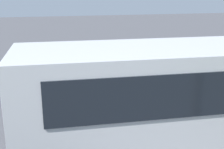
# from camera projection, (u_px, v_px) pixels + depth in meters

# --- Properties ---
(ground_plane) EXTENTS (80.00, 80.00, 0.00)m
(ground_plane) POSITION_uv_depth(u_px,v_px,m) (132.00, 101.00, 12.56)
(ground_plane) COLOR #4C4C51
(tour_bus) EXTENTS (9.72, 2.85, 3.25)m
(tour_bus) POSITION_uv_depth(u_px,v_px,m) (198.00, 103.00, 7.94)
(tour_bus) COLOR silver
(tour_bus) RESTS_ON ground_plane
(spectator_far_left) EXTENTS (0.58, 0.37, 1.81)m
(spectator_far_left) POSITION_uv_depth(u_px,v_px,m) (190.00, 85.00, 11.20)
(spectator_far_left) COLOR black
(spectator_far_left) RESTS_ON ground_plane
(spectator_left) EXTENTS (0.57, 0.38, 1.70)m
(spectator_left) POSITION_uv_depth(u_px,v_px,m) (160.00, 88.00, 11.05)
(spectator_left) COLOR #473823
(spectator_left) RESTS_ON ground_plane
(spectator_centre) EXTENTS (0.58, 0.35, 1.79)m
(spectator_centre) POSITION_uv_depth(u_px,v_px,m) (128.00, 89.00, 10.77)
(spectator_centre) COLOR black
(spectator_centre) RESTS_ON ground_plane
(spectator_right) EXTENTS (0.57, 0.39, 1.77)m
(spectator_right) POSITION_uv_depth(u_px,v_px,m) (96.00, 91.00, 10.59)
(spectator_right) COLOR #473823
(spectator_right) RESTS_ON ground_plane
(parked_motorcycle_silver) EXTENTS (2.04, 0.68, 0.99)m
(parked_motorcycle_silver) POSITION_uv_depth(u_px,v_px,m) (167.00, 113.00, 10.20)
(parked_motorcycle_silver) COLOR black
(parked_motorcycle_silver) RESTS_ON ground_plane
(stunt_motorcycle) EXTENTS (2.04, 0.58, 1.66)m
(stunt_motorcycle) POSITION_uv_depth(u_px,v_px,m) (51.00, 65.00, 14.44)
(stunt_motorcycle) COLOR black
(stunt_motorcycle) RESTS_ON ground_plane
(bay_line_a) EXTENTS (0.26, 4.32, 0.01)m
(bay_line_a) POSITION_uv_depth(u_px,v_px,m) (173.00, 84.00, 14.79)
(bay_line_a) COLOR white
(bay_line_a) RESTS_ON ground_plane
(bay_line_b) EXTENTS (0.25, 4.04, 0.01)m
(bay_line_b) POSITION_uv_depth(u_px,v_px,m) (121.00, 88.00, 14.22)
(bay_line_b) COLOR white
(bay_line_b) RESTS_ON ground_plane
(bay_line_c) EXTENTS (0.25, 4.05, 0.01)m
(bay_line_c) POSITION_uv_depth(u_px,v_px,m) (65.00, 92.00, 13.65)
(bay_line_c) COLOR white
(bay_line_c) RESTS_ON ground_plane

